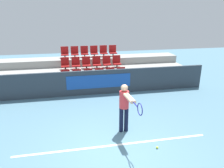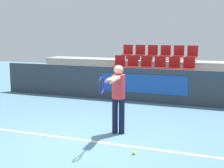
{
  "view_description": "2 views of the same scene",
  "coord_description": "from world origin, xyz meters",
  "px_view_note": "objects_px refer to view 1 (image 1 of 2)",
  "views": [
    {
      "loc": [
        -1.1,
        -4.88,
        3.64
      ],
      "look_at": [
        0.38,
        2.66,
        1.05
      ],
      "focal_mm": 35.0,
      "sensor_mm": 36.0,
      "label": 1
    },
    {
      "loc": [
        2.7,
        -5.41,
        2.26
      ],
      "look_at": [
        -0.23,
        2.42,
        0.89
      ],
      "focal_mm": 50.0,
      "sensor_mm": 36.0,
      "label": 2
    }
  ],
  "objects_px": {
    "stadium_chair_0": "(66,77)",
    "stadium_chair_1": "(77,77)",
    "stadium_chair_15": "(94,52)",
    "stadium_chair_8": "(86,63)",
    "tennis_ball": "(157,147)",
    "stadium_chair_5": "(121,74)",
    "stadium_chair_3": "(100,75)",
    "stadium_chair_13": "(75,52)",
    "stadium_chair_17": "(113,51)",
    "tennis_player": "(125,104)",
    "stadium_chair_10": "(107,62)",
    "stadium_chair_2": "(88,76)",
    "stadium_chair_6": "(65,64)",
    "stadium_chair_11": "(117,62)",
    "stadium_chair_12": "(65,53)",
    "stadium_chair_7": "(76,64)",
    "stadium_chair_9": "(97,63)",
    "stadium_chair_16": "(104,51)",
    "stadium_chair_4": "(111,75)"
  },
  "relations": [
    {
      "from": "stadium_chair_16",
      "to": "stadium_chair_8",
      "type": "bearing_deg",
      "value": -135.59
    },
    {
      "from": "stadium_chair_10",
      "to": "stadium_chair_5",
      "type": "bearing_deg",
      "value": -62.96
    },
    {
      "from": "stadium_chair_3",
      "to": "stadium_chair_13",
      "type": "xyz_separation_m",
      "value": [
        -1.08,
        2.11,
        0.77
      ]
    },
    {
      "from": "stadium_chair_16",
      "to": "tennis_ball",
      "type": "distance_m",
      "value": 7.47
    },
    {
      "from": "stadium_chair_5",
      "to": "stadium_chair_15",
      "type": "xyz_separation_m",
      "value": [
        -1.08,
        2.11,
        0.77
      ]
    },
    {
      "from": "stadium_chair_15",
      "to": "tennis_player",
      "type": "relative_size",
      "value": 0.39
    },
    {
      "from": "stadium_chair_8",
      "to": "tennis_ball",
      "type": "relative_size",
      "value": 9.26
    },
    {
      "from": "stadium_chair_7",
      "to": "stadium_chair_10",
      "type": "distance_m",
      "value": 1.62
    },
    {
      "from": "stadium_chair_3",
      "to": "stadium_chair_12",
      "type": "height_order",
      "value": "stadium_chair_12"
    },
    {
      "from": "stadium_chair_15",
      "to": "stadium_chair_16",
      "type": "distance_m",
      "value": 0.54
    },
    {
      "from": "stadium_chair_11",
      "to": "stadium_chair_12",
      "type": "relative_size",
      "value": 1.0
    },
    {
      "from": "stadium_chair_12",
      "to": "stadium_chair_15",
      "type": "distance_m",
      "value": 1.62
    },
    {
      "from": "stadium_chair_1",
      "to": "stadium_chair_10",
      "type": "xyz_separation_m",
      "value": [
        1.62,
        1.06,
        0.38
      ]
    },
    {
      "from": "stadium_chair_1",
      "to": "stadium_chair_15",
      "type": "bearing_deg",
      "value": 62.96
    },
    {
      "from": "stadium_chair_1",
      "to": "stadium_chair_15",
      "type": "height_order",
      "value": "stadium_chair_15"
    },
    {
      "from": "stadium_chair_10",
      "to": "stadium_chair_12",
      "type": "relative_size",
      "value": 1.0
    },
    {
      "from": "stadium_chair_6",
      "to": "stadium_chair_0",
      "type": "bearing_deg",
      "value": -90.0
    },
    {
      "from": "stadium_chair_6",
      "to": "stadium_chair_12",
      "type": "distance_m",
      "value": 1.12
    },
    {
      "from": "stadium_chair_8",
      "to": "stadium_chair_10",
      "type": "relative_size",
      "value": 1.0
    },
    {
      "from": "stadium_chair_3",
      "to": "stadium_chair_9",
      "type": "xyz_separation_m",
      "value": [
        0.0,
        1.06,
        0.38
      ]
    },
    {
      "from": "stadium_chair_5",
      "to": "stadium_chair_9",
      "type": "relative_size",
      "value": 1.0
    },
    {
      "from": "stadium_chair_1",
      "to": "stadium_chair_13",
      "type": "distance_m",
      "value": 2.25
    },
    {
      "from": "stadium_chair_2",
      "to": "tennis_ball",
      "type": "height_order",
      "value": "stadium_chair_2"
    },
    {
      "from": "stadium_chair_4",
      "to": "stadium_chair_11",
      "type": "xyz_separation_m",
      "value": [
        0.54,
        1.06,
        0.38
      ]
    },
    {
      "from": "stadium_chair_5",
      "to": "stadium_chair_12",
      "type": "relative_size",
      "value": 1.0
    },
    {
      "from": "stadium_chair_0",
      "to": "stadium_chair_1",
      "type": "distance_m",
      "value": 0.54
    },
    {
      "from": "stadium_chair_10",
      "to": "stadium_chair_11",
      "type": "xyz_separation_m",
      "value": [
        0.54,
        0.0,
        0.0
      ]
    },
    {
      "from": "stadium_chair_2",
      "to": "stadium_chair_13",
      "type": "xyz_separation_m",
      "value": [
        -0.54,
        2.11,
        0.77
      ]
    },
    {
      "from": "stadium_chair_2",
      "to": "stadium_chair_11",
      "type": "xyz_separation_m",
      "value": [
        1.62,
        1.06,
        0.38
      ]
    },
    {
      "from": "stadium_chair_15",
      "to": "stadium_chair_16",
      "type": "relative_size",
      "value": 1.0
    },
    {
      "from": "stadium_chair_3",
      "to": "tennis_player",
      "type": "distance_m",
      "value": 4.23
    },
    {
      "from": "stadium_chair_17",
      "to": "stadium_chair_11",
      "type": "bearing_deg",
      "value": -90.0
    },
    {
      "from": "stadium_chair_13",
      "to": "stadium_chair_10",
      "type": "bearing_deg",
      "value": -33.15
    },
    {
      "from": "stadium_chair_3",
      "to": "stadium_chair_6",
      "type": "distance_m",
      "value": 1.97
    },
    {
      "from": "tennis_ball",
      "to": "stadium_chair_7",
      "type": "bearing_deg",
      "value": 107.16
    },
    {
      "from": "stadium_chair_10",
      "to": "stadium_chair_15",
      "type": "xyz_separation_m",
      "value": [
        -0.54,
        1.06,
        0.38
      ]
    },
    {
      "from": "stadium_chair_2",
      "to": "tennis_ball",
      "type": "bearing_deg",
      "value": -74.99
    },
    {
      "from": "stadium_chair_7",
      "to": "stadium_chair_5",
      "type": "bearing_deg",
      "value": -26.09
    },
    {
      "from": "stadium_chair_15",
      "to": "stadium_chair_17",
      "type": "distance_m",
      "value": 1.08
    },
    {
      "from": "stadium_chair_5",
      "to": "stadium_chair_15",
      "type": "relative_size",
      "value": 1.0
    },
    {
      "from": "stadium_chair_15",
      "to": "stadium_chair_3",
      "type": "bearing_deg",
      "value": -90.0
    },
    {
      "from": "stadium_chair_8",
      "to": "stadium_chair_10",
      "type": "height_order",
      "value": "same"
    },
    {
      "from": "stadium_chair_1",
      "to": "stadium_chair_15",
      "type": "distance_m",
      "value": 2.49
    },
    {
      "from": "stadium_chair_5",
      "to": "stadium_chair_13",
      "type": "relative_size",
      "value": 1.0
    },
    {
      "from": "stadium_chair_17",
      "to": "tennis_player",
      "type": "bearing_deg",
      "value": -98.12
    },
    {
      "from": "stadium_chair_1",
      "to": "stadium_chair_12",
      "type": "bearing_deg",
      "value": 104.32
    },
    {
      "from": "stadium_chair_6",
      "to": "tennis_ball",
      "type": "distance_m",
      "value": 6.82
    },
    {
      "from": "stadium_chair_7",
      "to": "stadium_chair_12",
      "type": "distance_m",
      "value": 1.25
    },
    {
      "from": "stadium_chair_0",
      "to": "stadium_chair_15",
      "type": "bearing_deg",
      "value": 52.56
    },
    {
      "from": "tennis_ball",
      "to": "stadium_chair_9",
      "type": "bearing_deg",
      "value": 97.81
    }
  ]
}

